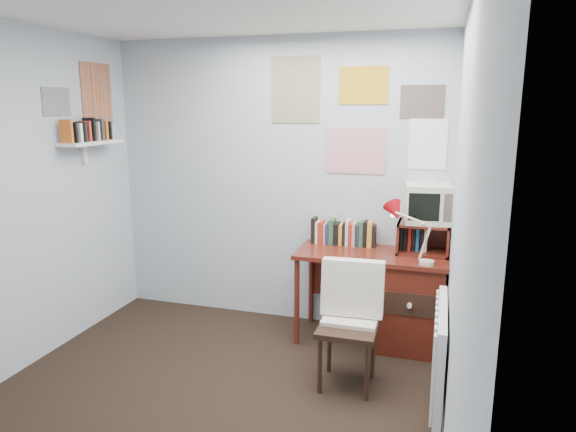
% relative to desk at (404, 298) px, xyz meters
% --- Properties ---
extents(ground, '(3.50, 3.50, 0.00)m').
position_rel_desk_xyz_m(ground, '(-1.17, -1.48, -0.41)').
color(ground, black).
rests_on(ground, ground).
extents(back_wall, '(3.00, 0.02, 2.50)m').
position_rel_desk_xyz_m(back_wall, '(-1.17, 0.27, 0.84)').
color(back_wall, '#AAB6C2').
rests_on(back_wall, ground).
extents(right_wall, '(0.02, 3.50, 2.50)m').
position_rel_desk_xyz_m(right_wall, '(0.33, -1.48, 0.84)').
color(right_wall, '#AAB6C2').
rests_on(right_wall, ground).
extents(desk, '(1.20, 0.55, 0.76)m').
position_rel_desk_xyz_m(desk, '(0.00, 0.00, 0.00)').
color(desk, '#531C13').
rests_on(desk, ground).
extents(desk_chair, '(0.43, 0.41, 0.85)m').
position_rel_desk_xyz_m(desk_chair, '(-0.32, -0.76, 0.02)').
color(desk_chair, black).
rests_on(desk_chair, ground).
extents(desk_lamp, '(0.32, 0.29, 0.40)m').
position_rel_desk_xyz_m(desk_lamp, '(0.16, -0.20, 0.55)').
color(desk_lamp, '#B50C15').
rests_on(desk_lamp, desk).
extents(tv_riser, '(0.40, 0.30, 0.25)m').
position_rel_desk_xyz_m(tv_riser, '(0.12, 0.11, 0.48)').
color(tv_riser, '#531C13').
rests_on(tv_riser, desk).
extents(crt_tv, '(0.39, 0.36, 0.33)m').
position_rel_desk_xyz_m(crt_tv, '(0.14, 0.13, 0.77)').
color(crt_tv, beige).
rests_on(crt_tv, tv_riser).
extents(book_row, '(0.60, 0.14, 0.22)m').
position_rel_desk_xyz_m(book_row, '(-0.51, 0.18, 0.46)').
color(book_row, '#531C13').
rests_on(book_row, desk).
extents(radiator, '(0.09, 0.80, 0.60)m').
position_rel_desk_xyz_m(radiator, '(0.29, -0.93, 0.01)').
color(radiator, white).
rests_on(radiator, right_wall).
extents(wall_shelf, '(0.20, 0.62, 0.24)m').
position_rel_desk_xyz_m(wall_shelf, '(-2.57, -0.38, 1.21)').
color(wall_shelf, white).
rests_on(wall_shelf, left_wall).
extents(posters_back, '(1.20, 0.01, 0.90)m').
position_rel_desk_xyz_m(posters_back, '(-0.47, 0.26, 1.44)').
color(posters_back, white).
rests_on(posters_back, back_wall).
extents(posters_left, '(0.01, 0.70, 0.60)m').
position_rel_desk_xyz_m(posters_left, '(-2.67, -0.38, 1.59)').
color(posters_left, white).
rests_on(posters_left, left_wall).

